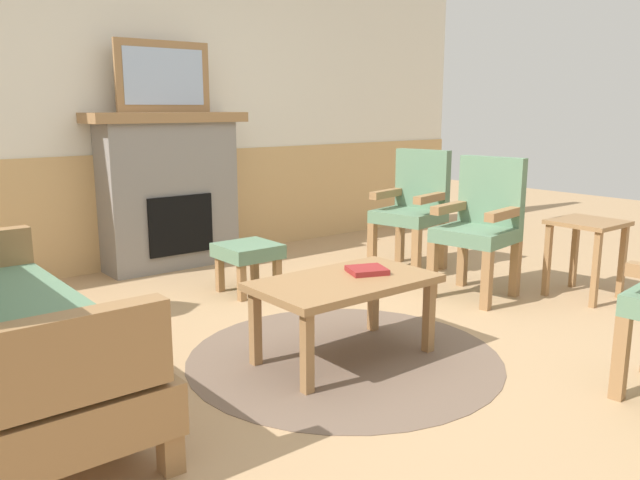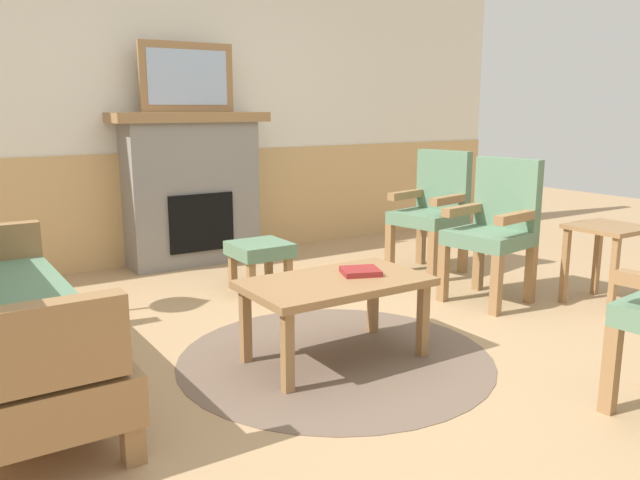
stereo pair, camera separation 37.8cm
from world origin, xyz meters
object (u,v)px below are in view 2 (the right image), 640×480
Objects in this scene: framed_picture at (187,77)px; armchair_by_window_left at (433,206)px; coffee_table at (336,289)px; armchair_near_fireplace at (495,224)px; fireplace at (192,188)px; book_on_table at (360,271)px; footstool at (260,253)px; side_table at (607,242)px.

framed_picture reaches higher than armchair_by_window_left.
armchair_near_fireplace reaches higher than coffee_table.
framed_picture is 2.26m from armchair_by_window_left.
fireplace is 2.44m from book_on_table.
armchair_by_window_left is (0.20, 0.83, 0.00)m from armchair_near_fireplace.
armchair_by_window_left reaches higher than coffee_table.
armchair_by_window_left is (1.53, -1.32, -1.02)m from framed_picture.
book_on_table is at bearing -90.45° from framed_picture.
armchair_near_fireplace is at bearing -40.77° from footstool.
armchair_by_window_left is (1.45, -0.25, 0.25)m from footstool.
coffee_table is at bearing -169.12° from armchair_near_fireplace.
fireplace is 1.33× the size of armchair_near_fireplace.
coffee_table is 1.75× the size of side_table.
side_table reaches higher than book_on_table.
side_table is at bearing -54.70° from fireplace.
coffee_table is 0.98× the size of armchair_near_fireplace.
armchair_near_fireplace is at bearing -58.19° from fireplace.
book_on_table is at bearing -144.39° from armchair_by_window_left.
framed_picture is at bearing 139.19° from armchair_by_window_left.
footstool is at bearing 138.68° from side_table.
side_table is (0.54, -0.49, -0.10)m from armchair_near_fireplace.
fireplace reaches higher than side_table.
footstool is (0.08, -1.07, -1.28)m from framed_picture.
side_table is at bearing -5.59° from coffee_table.
coffee_table is at bearing -94.46° from framed_picture.
side_table is (1.87, -2.64, -0.22)m from fireplace.
armchair_by_window_left is (1.53, -1.32, -0.11)m from fireplace.
framed_picture is 2.72m from coffee_table.
footstool is at bearing -85.72° from fireplace.
fireplace is 1.62× the size of framed_picture.
armchair_near_fireplace is 0.74m from side_table.
armchair_by_window_left reaches higher than footstool.
footstool is 0.73× the size of side_table.
armchair_near_fireplace is (1.52, 0.29, 0.15)m from coffee_table.
coffee_table is 2.07m from side_table.
framed_picture reaches higher than armchair_near_fireplace.
framed_picture is 0.82× the size of armchair_near_fireplace.
side_table reaches higher than coffee_table.
framed_picture reaches higher than fireplace.
armchair_near_fireplace reaches higher than book_on_table.
framed_picture is 0.83× the size of coffee_table.
framed_picture reaches higher than side_table.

